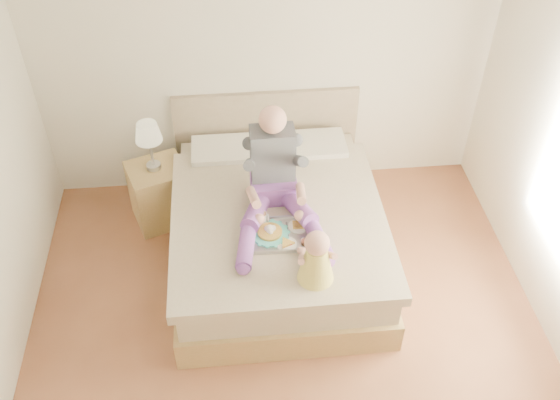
{
  "coord_description": "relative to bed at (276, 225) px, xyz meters",
  "views": [
    {
      "loc": [
        -0.33,
        -2.68,
        4.03
      ],
      "look_at": [
        0.01,
        0.89,
        0.77
      ],
      "focal_mm": 40.0,
      "sensor_mm": 36.0,
      "label": 1
    }
  ],
  "objects": [
    {
      "name": "room",
      "position": [
        0.08,
        -1.08,
        1.19
      ],
      "size": [
        4.02,
        4.22,
        2.71
      ],
      "color": "brown",
      "rests_on": "ground"
    },
    {
      "name": "bed",
      "position": [
        0.0,
        0.0,
        0.0
      ],
      "size": [
        1.7,
        2.18,
        1.0
      ],
      "color": "olive",
      "rests_on": "ground"
    },
    {
      "name": "nightstand",
      "position": [
        -1.01,
        0.52,
        -0.02
      ],
      "size": [
        0.6,
        0.56,
        0.59
      ],
      "rotation": [
        0.0,
        0.0,
        0.33
      ],
      "color": "olive",
      "rests_on": "ground"
    },
    {
      "name": "lamp",
      "position": [
        -1.02,
        0.53,
        0.63
      ],
      "size": [
        0.23,
        0.23,
        0.46
      ],
      "color": "#ACAEB3",
      "rests_on": "nightstand"
    },
    {
      "name": "adult",
      "position": [
        -0.01,
        -0.08,
        0.55
      ],
      "size": [
        0.74,
        1.04,
        0.87
      ],
      "rotation": [
        0.0,
        0.0,
        0.02
      ],
      "color": "#6B378B",
      "rests_on": "bed"
    },
    {
      "name": "tray",
      "position": [
        0.01,
        -0.41,
        0.32
      ],
      "size": [
        0.49,
        0.39,
        0.14
      ],
      "rotation": [
        0.0,
        0.0,
        -0.03
      ],
      "color": "#ACAEB3",
      "rests_on": "bed"
    },
    {
      "name": "baby",
      "position": [
        0.2,
        -0.85,
        0.47
      ],
      "size": [
        0.29,
        0.4,
        0.44
      ],
      "rotation": [
        0.0,
        0.0,
        0.11
      ],
      "color": "gold",
      "rests_on": "bed"
    }
  ]
}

